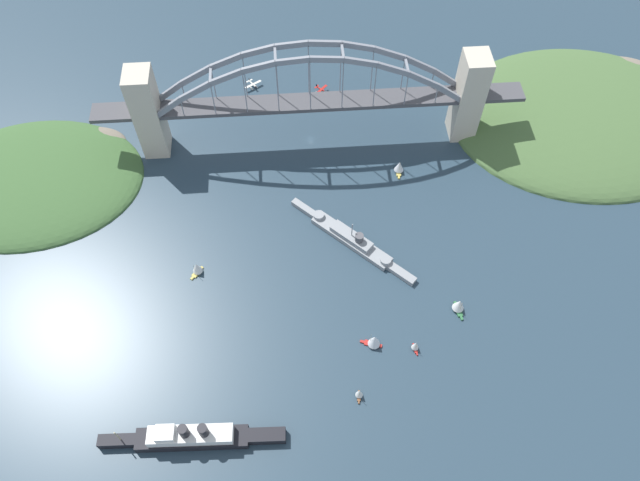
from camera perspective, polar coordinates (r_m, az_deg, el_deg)
The scene contains 14 objects.
ground_plane at distance 375.75m, azimuth -0.89°, elevation 9.48°, with size 1400.00×1400.00×0.00m, color #283D4C.
harbor_arch_bridge at distance 354.11m, azimuth -0.96°, elevation 12.87°, with size 246.81×17.50×68.14m.
headland_west_shore at distance 422.72m, azimuth 23.49°, elevation 10.58°, with size 164.51×134.05×21.91m.
headland_east_shore at distance 391.14m, azimuth -25.18°, elevation 5.13°, with size 128.37×99.12×17.52m.
ocean_liner at distance 284.72m, azimuth -11.94°, elevation -17.64°, with size 82.64×11.39×17.18m.
naval_cruiser at distance 326.83m, azimuth 3.07°, elevation 0.09°, with size 62.87×60.43×16.09m.
seaplane_taxiing_near_bridge at distance 404.09m, azimuth 0.08°, elevation 13.98°, with size 8.79×8.84×4.88m.
seaplane_second_in_formation at distance 410.40m, azimuth -6.36°, elevation 14.36°, with size 11.01×9.59×4.56m.
small_boat_0 at distance 321.24m, azimuth -11.52°, elevation -2.55°, with size 7.60×8.49×9.18m.
small_boat_1 at distance 298.97m, azimuth 8.98°, elevation -9.74°, with size 4.08×6.40×7.36m.
small_boat_2 at distance 358.63m, azimuth 7.47°, elevation 6.91°, with size 5.97×9.92×9.02m.
small_boat_3 at distance 296.12m, azimuth 5.13°, elevation -9.36°, with size 10.74×7.59×10.48m.
small_boat_4 at distance 286.93m, azimuth 3.72°, elevation -14.16°, with size 3.85×6.32×7.80m.
small_boat_5 at distance 311.57m, azimuth 12.96°, elevation -5.93°, with size 6.76×10.72×9.82m.
Camera 1 is at (12.86, 257.44, 273.40)m, focal length 33.99 mm.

